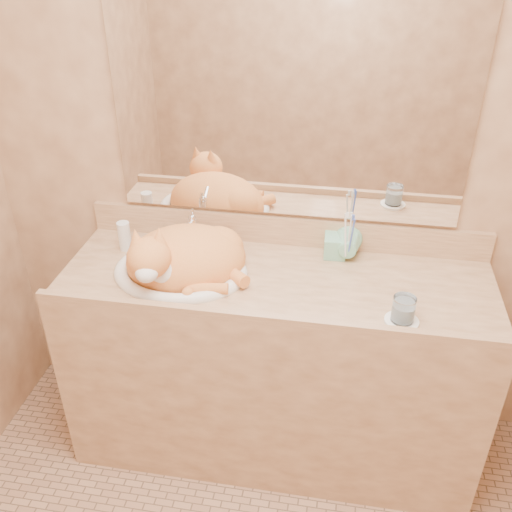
% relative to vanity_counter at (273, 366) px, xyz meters
% --- Properties ---
extents(wall_back, '(2.40, 0.02, 2.50)m').
position_rel_vanity_counter_xyz_m(wall_back, '(0.00, 0.28, 0.82)').
color(wall_back, '#8D5F40').
rests_on(wall_back, ground).
extents(vanity_counter, '(1.60, 0.55, 0.85)m').
position_rel_vanity_counter_xyz_m(vanity_counter, '(0.00, 0.00, 0.00)').
color(vanity_counter, '#8F6240').
rests_on(vanity_counter, floor).
extents(mirror, '(1.30, 0.02, 0.80)m').
position_rel_vanity_counter_xyz_m(mirror, '(0.00, 0.26, 0.97)').
color(mirror, white).
rests_on(mirror, wall_back).
extents(sink_basin, '(0.57, 0.51, 0.15)m').
position_rel_vanity_counter_xyz_m(sink_basin, '(-0.35, -0.02, 0.50)').
color(sink_basin, white).
rests_on(sink_basin, vanity_counter).
extents(faucet, '(0.06, 0.12, 0.16)m').
position_rel_vanity_counter_xyz_m(faucet, '(-0.35, 0.17, 0.50)').
color(faucet, silver).
rests_on(faucet, vanity_counter).
extents(cat, '(0.54, 0.49, 0.25)m').
position_rel_vanity_counter_xyz_m(cat, '(-0.34, -0.02, 0.50)').
color(cat, orange).
rests_on(cat, sink_basin).
extents(soap_dispenser, '(0.09, 0.09, 0.19)m').
position_rel_vanity_counter_xyz_m(soap_dispenser, '(0.21, 0.16, 0.52)').
color(soap_dispenser, '#76BD9B').
rests_on(soap_dispenser, vanity_counter).
extents(toothbrush_cup, '(0.11, 0.11, 0.10)m').
position_rel_vanity_counter_xyz_m(toothbrush_cup, '(0.25, 0.15, 0.48)').
color(toothbrush_cup, '#76BD9B').
rests_on(toothbrush_cup, vanity_counter).
extents(toothbrushes, '(0.04, 0.04, 0.22)m').
position_rel_vanity_counter_xyz_m(toothbrushes, '(0.25, 0.15, 0.56)').
color(toothbrushes, silver).
rests_on(toothbrushes, toothbrush_cup).
extents(saucer, '(0.11, 0.11, 0.01)m').
position_rel_vanity_counter_xyz_m(saucer, '(0.45, -0.19, 0.43)').
color(saucer, white).
rests_on(saucer, vanity_counter).
extents(water_glass, '(0.08, 0.08, 0.09)m').
position_rel_vanity_counter_xyz_m(water_glass, '(0.45, -0.19, 0.48)').
color(water_glass, white).
rests_on(water_glass, saucer).
extents(lotion_bottle, '(0.05, 0.05, 0.12)m').
position_rel_vanity_counter_xyz_m(lotion_bottle, '(-0.62, 0.11, 0.48)').
color(lotion_bottle, silver).
rests_on(lotion_bottle, vanity_counter).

